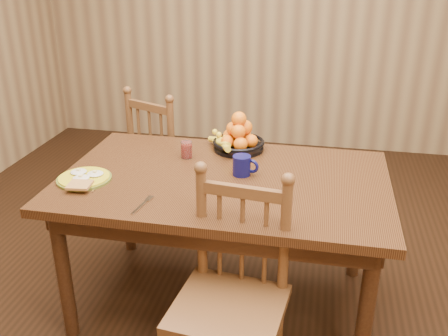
% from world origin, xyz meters
% --- Properties ---
extents(room, '(4.52, 5.02, 2.72)m').
position_xyz_m(room, '(0.00, 0.00, 1.35)').
color(room, black).
rests_on(room, ground).
extents(dining_table, '(1.60, 1.00, 0.75)m').
position_xyz_m(dining_table, '(0.00, 0.00, 0.67)').
color(dining_table, black).
rests_on(dining_table, ground).
extents(chair_far, '(0.56, 0.55, 0.95)m').
position_xyz_m(chair_far, '(-0.57, 0.81, 0.46)').
color(chair_far, '#543219').
rests_on(chair_far, ground).
extents(chair_near, '(0.48, 0.46, 0.97)m').
position_xyz_m(chair_near, '(0.15, -0.56, 0.47)').
color(chair_near, '#543219').
rests_on(chair_near, ground).
extents(breakfast_plate, '(0.26, 0.29, 0.04)m').
position_xyz_m(breakfast_plate, '(-0.66, -0.17, 0.76)').
color(breakfast_plate, '#59601E').
rests_on(breakfast_plate, dining_table).
extents(fork, '(0.04, 0.18, 0.00)m').
position_xyz_m(fork, '(-0.29, -0.35, 0.75)').
color(fork, silver).
rests_on(fork, dining_table).
extents(spoon, '(0.05, 0.16, 0.01)m').
position_xyz_m(spoon, '(-0.58, -0.18, 0.75)').
color(spoon, silver).
rests_on(spoon, dining_table).
extents(coffee_mug, '(0.13, 0.09, 0.10)m').
position_xyz_m(coffee_mug, '(0.08, 0.05, 0.80)').
color(coffee_mug, '#0B0C3F').
rests_on(coffee_mug, dining_table).
extents(juice_glass, '(0.06, 0.06, 0.09)m').
position_xyz_m(juice_glass, '(-0.25, 0.21, 0.79)').
color(juice_glass, silver).
rests_on(juice_glass, dining_table).
extents(fruit_bowl, '(0.32, 0.32, 0.22)m').
position_xyz_m(fruit_bowl, '(-0.00, 0.38, 0.81)').
color(fruit_bowl, black).
rests_on(fruit_bowl, dining_table).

